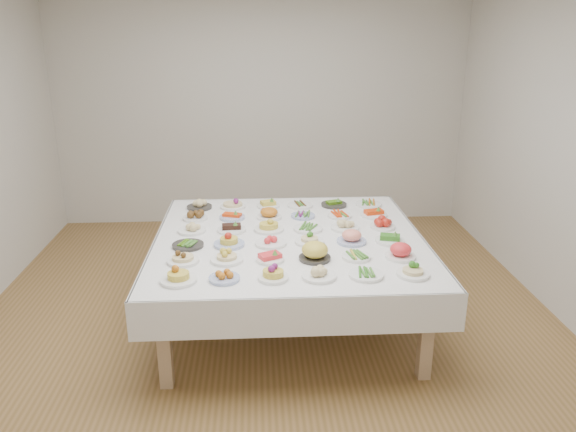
{
  "coord_description": "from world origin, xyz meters",
  "views": [
    {
      "loc": [
        -0.08,
        -4.41,
        2.39
      ],
      "look_at": [
        0.18,
        0.03,
        0.88
      ],
      "focal_mm": 35.0,
      "sensor_mm": 36.0,
      "label": 1
    }
  ],
  "objects": [
    {
      "name": "dish_14",
      "position": [
        0.03,
        -0.28,
        0.79
      ],
      "size": [
        0.24,
        0.24,
        0.09
      ],
      "color": "white",
      "rests_on": "display_table"
    },
    {
      "name": "dish_22",
      "position": [
        0.67,
        0.04,
        0.8
      ],
      "size": [
        0.24,
        0.24,
        0.1
      ],
      "color": "white",
      "rests_on": "display_table"
    },
    {
      "name": "dish_11",
      "position": [
        0.98,
        -0.6,
        0.81
      ],
      "size": [
        0.22,
        0.22,
        0.12
      ],
      "color": "white",
      "rests_on": "display_table"
    },
    {
      "name": "dish_2",
      "position": [
        0.03,
        -0.92,
        0.8
      ],
      "size": [
        0.21,
        0.21,
        0.12
      ],
      "color": "white",
      "rests_on": "display_table"
    },
    {
      "name": "dish_18",
      "position": [
        -0.63,
        0.05,
        0.79
      ],
      "size": [
        0.23,
        0.23,
        0.1
      ],
      "color": "white",
      "rests_on": "display_table"
    },
    {
      "name": "dish_33",
      "position": [
        0.34,
        0.68,
        0.77
      ],
      "size": [
        0.24,
        0.24,
        0.05
      ],
      "color": "white",
      "rests_on": "display_table"
    },
    {
      "name": "dish_4",
      "position": [
        0.67,
        -0.91,
        0.77
      ],
      "size": [
        0.24,
        0.24,
        0.05
      ],
      "color": "white",
      "rests_on": "display_table"
    },
    {
      "name": "dish_29",
      "position": [
        0.98,
        0.37,
        0.79
      ],
      "size": [
        0.24,
        0.24,
        0.1
      ],
      "color": "white",
      "rests_on": "display_table"
    },
    {
      "name": "dish_13",
      "position": [
        -0.3,
        -0.28,
        0.82
      ],
      "size": [
        0.24,
        0.24,
        0.14
      ],
      "color": "#4C66B2",
      "rests_on": "display_table"
    },
    {
      "name": "dish_1",
      "position": [
        -0.31,
        -0.92,
        0.78
      ],
      "size": [
        0.21,
        0.21,
        0.08
      ],
      "color": "#4C66B2",
      "rests_on": "display_table"
    },
    {
      "name": "dish_5",
      "position": [
        0.99,
        -0.92,
        0.81
      ],
      "size": [
        0.22,
        0.22,
        0.13
      ],
      "color": "white",
      "rests_on": "display_table"
    },
    {
      "name": "dish_15",
      "position": [
        0.34,
        -0.27,
        0.81
      ],
      "size": [
        0.23,
        0.23,
        0.12
      ],
      "color": "white",
      "rests_on": "display_table"
    },
    {
      "name": "display_table",
      "position": [
        0.18,
        -0.12,
        0.68
      ],
      "size": [
        2.2,
        2.2,
        0.75
      ],
      "color": "white",
      "rests_on": "ground"
    },
    {
      "name": "room_envelope",
      "position": [
        0.0,
        0.0,
        1.83
      ],
      "size": [
        5.02,
        5.02,
        2.81
      ],
      "color": "olive",
      "rests_on": "ground"
    },
    {
      "name": "dish_34",
      "position": [
        0.66,
        0.69,
        0.79
      ],
      "size": [
        0.24,
        0.24,
        0.1
      ],
      "color": "#2D2B28",
      "rests_on": "display_table"
    },
    {
      "name": "dish_9",
      "position": [
        0.34,
        -0.6,
        0.82
      ],
      "size": [
        0.25,
        0.25,
        0.15
      ],
      "color": "#2D2B28",
      "rests_on": "display_table"
    },
    {
      "name": "dish_0",
      "position": [
        -0.62,
        -0.92,
        0.82
      ],
      "size": [
        0.25,
        0.25,
        0.15
      ],
      "color": "white",
      "rests_on": "display_table"
    },
    {
      "name": "dish_23",
      "position": [
        1.0,
        0.05,
        0.8
      ],
      "size": [
        0.21,
        0.21,
        0.1
      ],
      "color": "white",
      "rests_on": "display_table"
    },
    {
      "name": "dish_21",
      "position": [
        0.35,
        0.04,
        0.77
      ],
      "size": [
        0.25,
        0.24,
        0.06
      ],
      "color": "white",
      "rests_on": "display_table"
    },
    {
      "name": "dish_35",
      "position": [
        1.0,
        0.68,
        0.77
      ],
      "size": [
        0.24,
        0.24,
        0.05
      ],
      "color": "white",
      "rests_on": "display_table"
    },
    {
      "name": "dish_27",
      "position": [
        0.34,
        0.38,
        0.77
      ],
      "size": [
        0.21,
        0.21,
        0.05
      ],
      "color": "#4C66B2",
      "rests_on": "display_table"
    },
    {
      "name": "dish_31",
      "position": [
        -0.31,
        0.69,
        0.82
      ],
      "size": [
        0.25,
        0.25,
        0.14
      ],
      "color": "white",
      "rests_on": "display_table"
    },
    {
      "name": "dish_19",
      "position": [
        -0.29,
        0.04,
        0.79
      ],
      "size": [
        0.24,
        0.24,
        0.1
      ],
      "color": "white",
      "rests_on": "display_table"
    },
    {
      "name": "dish_20",
      "position": [
        0.02,
        0.04,
        0.81
      ],
      "size": [
        0.25,
        0.25,
        0.13
      ],
      "color": "white",
      "rests_on": "display_table"
    },
    {
      "name": "dish_28",
      "position": [
        0.67,
        0.36,
        0.77
      ],
      "size": [
        0.21,
        0.21,
        0.05
      ],
      "color": "white",
      "rests_on": "display_table"
    },
    {
      "name": "dish_30",
      "position": [
        -0.62,
        0.69,
        0.79
      ],
      "size": [
        0.23,
        0.23,
        0.1
      ],
      "color": "#2D2B28",
      "rests_on": "display_table"
    },
    {
      "name": "dish_25",
      "position": [
        -0.3,
        0.37,
        0.79
      ],
      "size": [
        0.22,
        0.22,
        0.09
      ],
      "color": "#4C66B2",
      "rests_on": "display_table"
    },
    {
      "name": "dish_7",
      "position": [
        -0.3,
        -0.59,
        0.81
      ],
      "size": [
        0.24,
        0.24,
        0.13
      ],
      "color": "white",
      "rests_on": "display_table"
    },
    {
      "name": "dish_10",
      "position": [
        0.66,
        -0.59,
        0.77
      ],
      "size": [
        0.21,
        0.21,
        0.05
      ],
      "color": "white",
      "rests_on": "display_table"
    },
    {
      "name": "dish_24",
      "position": [
        -0.63,
        0.37,
        0.79
      ],
      "size": [
        0.22,
        0.22,
        0.1
      ],
      "color": "white",
      "rests_on": "display_table"
    },
    {
      "name": "dish_16",
      "position": [
        0.67,
        -0.28,
        0.81
      ],
      "size": [
        0.24,
        0.24,
        0.14
      ],
      "color": "#4C66B2",
      "rests_on": "display_table"
    },
    {
      "name": "dish_32",
      "position": [
        0.03,
        0.69,
        0.79
      ],
      "size": [
        0.21,
        0.21,
        0.09
      ],
      "color": "white",
      "rests_on": "display_table"
    },
    {
      "name": "dish_3",
      "position": [
        0.34,
        -0.91,
        0.8
      ],
      "size": [
        0.24,
        0.24,
        0.11
      ],
      "color": "white",
      "rests_on": "display_table"
    },
    {
      "name": "dish_17",
      "position": [
        0.98,
        -0.28,
        0.79
      ],
      "size": [
        0.23,
        0.23,
        0.1
      ],
      "color": "white",
      "rests_on": "display_table"
    },
    {
      "name": "dish_12",
      "position": [
        -0.62,
        -0.29,
        0.77
      ],
      "size": [
        0.24,
        0.24,
        0.05
      ],
      "color": "#2D2B28",
      "rests_on": "display_table"
    },
    {
      "name": "dish_26",
      "position": [
        0.03,
        0.36,
        0.81
      ],
      "size": [
        0.22,
        0.22,
        0.12
      ],
      "color": "white",
      "rests_on": "display_table"
    },
    {
      "name": "dish_6",
      "position": [
        -0.62,
        -0.59,
        0.81
      ],
      "size": [
        0.25,
        0.25,
        0.13
      ],
      "color": "white",
      "rests_on": "display_table"
    },
    {
      "name": "dish_8",
      "position": [
        0.01,
        -0.6,
        0.79
      ],
      "size": [
        0.21,
        0.21,
        0.09
      ],
      "color": "white",
      "rests_on": "display_table"
    }
  ]
}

